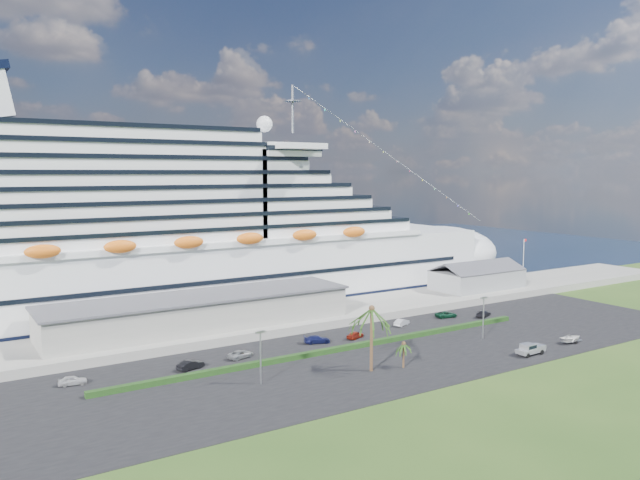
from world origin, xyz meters
TOP-DOWN VIEW (x-y plane):
  - ground at (0.00, 0.00)m, footprint 420.00×420.00m
  - asphalt_lot at (0.00, 11.00)m, footprint 140.00×38.00m
  - wharf at (0.00, 40.00)m, footprint 240.00×20.00m
  - water at (0.00, 130.00)m, footprint 420.00×160.00m
  - cruise_ship at (-21.53, 64.00)m, footprint 191.00×38.00m
  - terminal_building at (-25.00, 40.00)m, footprint 61.00×15.00m
  - port_shed at (52.00, 40.00)m, footprint 24.00×12.31m
  - flagpole at (70.04, 40.00)m, footprint 1.08×0.16m
  - hedge at (-8.00, 16.00)m, footprint 88.00×1.10m
  - lamp_post_left at (-28.00, 8.00)m, footprint 1.60×0.35m
  - lamp_post_right at (20.00, 8.00)m, footprint 1.60×0.35m
  - palm_tall at (-10.00, 4.00)m, footprint 8.82×8.82m
  - palm_short at (-4.50, 2.50)m, footprint 3.53×3.53m
  - parked_car_0 at (-52.36, 22.90)m, footprint 4.36×2.30m
  - parked_car_1 at (-34.51, 20.45)m, footprint 4.90×2.85m
  - parked_car_2 at (-24.89, 21.82)m, footprint 5.17×3.33m
  - parked_car_3 at (-8.66, 22.69)m, footprint 5.40×3.59m
  - parked_car_4 at (-0.65, 21.53)m, footprint 4.46×3.03m
  - parked_car_5 at (13.54, 24.56)m, footprint 4.55×2.96m
  - parked_car_6 at (26.64, 24.95)m, footprint 5.33×3.19m
  - parked_car_7 at (34.18, 21.10)m, footprint 5.27×3.66m
  - pickup_truck at (19.17, -3.88)m, footprint 5.90×2.36m
  - boat_trailer at (31.87, -3.07)m, footprint 5.31×3.65m

SIDE VIEW (x-z plane):
  - ground at x=0.00m, z-range 0.00..0.00m
  - water at x=0.00m, z-range 0.00..0.02m
  - asphalt_lot at x=0.00m, z-range 0.00..0.12m
  - hedge at x=-8.00m, z-range 0.12..1.02m
  - parked_car_2 at x=-24.89m, z-range 0.12..1.45m
  - parked_car_6 at x=26.64m, z-range 0.12..1.51m
  - parked_car_4 at x=-0.65m, z-range 0.12..1.53m
  - parked_car_0 at x=-52.36m, z-range 0.12..1.53m
  - parked_car_5 at x=13.54m, z-range 0.12..1.54m
  - parked_car_7 at x=34.18m, z-range 0.12..1.54m
  - parked_car_3 at x=-8.66m, z-range 0.12..1.57m
  - parked_car_1 at x=-34.51m, z-range 0.12..1.65m
  - wharf at x=0.00m, z-range 0.00..1.80m
  - boat_trailer at x=31.87m, z-range 0.36..1.86m
  - pickup_truck at x=19.17m, z-range 0.22..2.29m
  - palm_short at x=-4.50m, z-range 1.38..5.95m
  - port_shed at x=52.00m, z-range 0.71..8.08m
  - terminal_building at x=-25.00m, z-range 1.86..8.16m
  - lamp_post_left at x=-28.00m, z-range 1.21..9.48m
  - lamp_post_right at x=20.00m, z-range 1.21..9.48m
  - flagpole at x=70.04m, z-range 2.27..14.27m
  - palm_tall at x=-10.00m, z-range 3.64..14.77m
  - cruise_ship at x=-21.53m, z-range -10.31..43.69m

